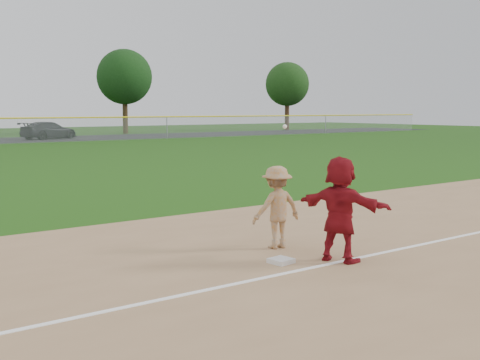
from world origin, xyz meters
TOP-DOWN VIEW (x-y plane):
  - ground at (0.00, 0.00)m, footprint 160.00×160.00m
  - foul_line at (0.00, -0.80)m, footprint 60.00×0.10m
  - first_base at (-0.38, -0.23)m, footprint 0.41×0.41m
  - base_runner at (0.56, -0.74)m, footprint 1.09×1.83m
  - car_right at (11.21, 46.02)m, footprint 5.77×3.92m
  - first_base_play at (0.31, 0.72)m, footprint 1.10×0.76m
  - tree_3 at (22.00, 52.80)m, footprint 6.00×6.00m
  - tree_4 at (44.00, 51.20)m, footprint 5.60×5.60m

SIDE VIEW (x-z plane):
  - ground at x=0.00m, z-range 0.00..0.00m
  - foul_line at x=0.00m, z-range 0.02..0.03m
  - first_base at x=-0.38m, z-range 0.02..0.10m
  - car_right at x=11.21m, z-range 0.01..1.56m
  - first_base_play at x=0.31m, z-range -0.38..2.03m
  - base_runner at x=0.56m, z-range 0.02..1.90m
  - tree_4 at x=44.00m, z-range 1.51..10.18m
  - tree_3 at x=22.00m, z-range 1.57..10.76m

